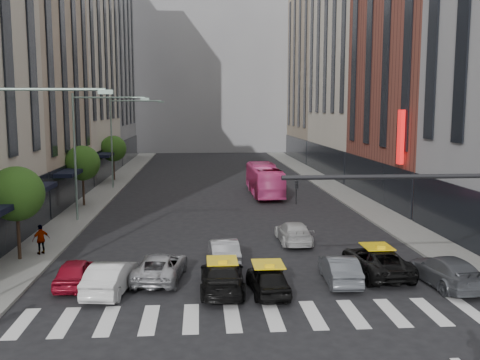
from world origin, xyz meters
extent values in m
plane|color=black|center=(0.00, 0.00, 0.00)|extent=(160.00, 160.00, 0.00)
cube|color=slate|center=(-11.50, 30.00, 0.07)|extent=(3.00, 96.00, 0.15)
cube|color=slate|center=(11.50, 30.00, 0.07)|extent=(3.00, 96.00, 0.15)
cube|color=tan|center=(-17.00, 28.00, 12.00)|extent=(8.00, 16.00, 24.00)
cube|color=beige|center=(-17.00, 46.00, 18.00)|extent=(8.00, 20.00, 36.00)
cube|color=gray|center=(-17.00, 65.00, 15.00)|extent=(8.00, 18.00, 30.00)
cube|color=brown|center=(17.00, 27.00, 13.00)|extent=(8.00, 18.00, 26.00)
cube|color=beige|center=(17.00, 46.00, 20.00)|extent=(8.00, 20.00, 40.00)
cube|color=tan|center=(17.00, 65.00, 14.00)|extent=(8.00, 18.00, 28.00)
cube|color=gray|center=(0.00, 85.00, 18.00)|extent=(30.00, 10.00, 36.00)
cylinder|color=black|center=(-11.80, 10.00, 1.72)|extent=(0.18, 0.18, 3.15)
sphere|color=#204814|center=(-11.80, 10.00, 3.66)|extent=(2.88, 2.88, 2.88)
cylinder|color=black|center=(-11.80, 26.00, 1.72)|extent=(0.18, 0.18, 3.15)
sphere|color=#204814|center=(-11.80, 26.00, 3.66)|extent=(2.88, 2.88, 2.88)
cylinder|color=black|center=(-11.80, 42.00, 1.72)|extent=(0.18, 0.18, 3.15)
sphere|color=#204814|center=(-11.80, 42.00, 3.66)|extent=(2.88, 2.88, 2.88)
cylinder|color=gray|center=(-8.50, 4.00, 8.85)|extent=(5.00, 0.12, 0.12)
cube|color=gray|center=(-6.00, 4.00, 8.75)|extent=(0.60, 0.25, 0.18)
cylinder|color=gray|center=(-11.00, 20.00, 4.65)|extent=(0.16, 0.16, 9.00)
cylinder|color=gray|center=(-8.50, 20.00, 8.85)|extent=(5.00, 0.12, 0.12)
cube|color=gray|center=(-6.00, 20.00, 8.75)|extent=(0.60, 0.25, 0.18)
cylinder|color=gray|center=(-11.00, 36.00, 4.65)|extent=(0.16, 0.16, 9.00)
cylinder|color=gray|center=(-8.50, 36.00, 8.85)|extent=(5.00, 0.12, 0.12)
cube|color=gray|center=(-6.00, 36.00, 8.75)|extent=(0.60, 0.25, 0.18)
cylinder|color=black|center=(5.50, -1.00, 5.80)|extent=(10.00, 0.16, 0.16)
imported|color=black|center=(1.00, -1.00, 5.30)|extent=(0.13, 0.16, 0.80)
cube|color=red|center=(12.60, 20.00, 6.00)|extent=(0.30, 0.70, 4.00)
imported|color=maroon|center=(-7.92, 5.79, 0.64)|extent=(1.51, 3.74, 1.27)
imported|color=silver|center=(-6.17, 4.77, 0.70)|extent=(2.03, 4.43, 1.41)
imported|color=#A2A3A8|center=(-4.12, 6.39, 0.63)|extent=(2.65, 4.79, 1.27)
imported|color=black|center=(-1.26, 4.55, 0.69)|extent=(2.03, 4.81, 1.38)
imported|color=black|center=(0.73, 4.08, 0.65)|extent=(1.79, 3.93, 1.31)
imported|color=#474B50|center=(4.25, 5.30, 0.66)|extent=(1.60, 4.07, 1.32)
imported|color=black|center=(6.36, 6.35, 0.70)|extent=(2.55, 5.13, 1.40)
imported|color=#484B51|center=(9.00, 4.52, 0.69)|extent=(2.35, 4.92, 1.38)
imported|color=#9D9EA2|center=(-1.01, 8.84, 0.68)|extent=(1.64, 4.17, 1.35)
imported|color=#B9B9B9|center=(3.42, 12.87, 0.65)|extent=(1.86, 4.48, 1.29)
imported|color=#E1428B|center=(3.83, 30.99, 1.44)|extent=(2.54, 10.38, 2.88)
imported|color=gray|center=(-10.93, 10.91, 0.97)|extent=(1.00, 0.91, 1.64)
camera|label=1|loc=(-2.21, -18.40, 8.08)|focal=40.00mm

